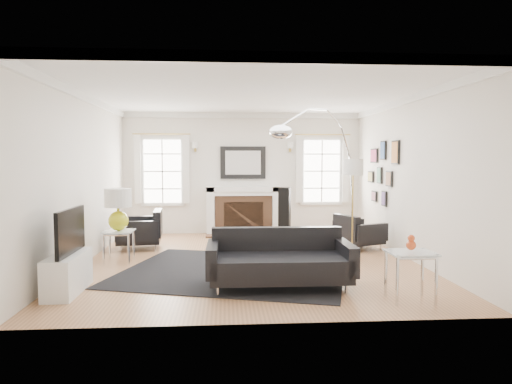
{
  "coord_description": "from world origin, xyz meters",
  "views": [
    {
      "loc": [
        -0.42,
        -7.63,
        1.71
      ],
      "look_at": [
        0.12,
        0.3,
        1.15
      ],
      "focal_mm": 32.0,
      "sensor_mm": 36.0,
      "label": 1
    }
  ],
  "objects": [
    {
      "name": "side_table_left",
      "position": [
        -2.2,
        0.06,
        0.43
      ],
      "size": [
        0.48,
        0.48,
        0.53
      ],
      "color": "silver",
      "rests_on": "floor"
    },
    {
      "name": "armchair_right",
      "position": [
        2.12,
        0.91,
        0.31
      ],
      "size": [
        0.96,
        1.01,
        0.55
      ],
      "color": "black",
      "rests_on": "floor"
    },
    {
      "name": "crown_molding",
      "position": [
        0.0,
        0.0,
        2.74
      ],
      "size": [
        5.5,
        6.0,
        0.12
      ],
      "primitive_type": "cube",
      "color": "white",
      "rests_on": "back_wall"
    },
    {
      "name": "gallery_wall",
      "position": [
        2.72,
        1.3,
        1.53
      ],
      "size": [
        0.04,
        1.73,
        1.29
      ],
      "color": "black",
      "rests_on": "right_wall"
    },
    {
      "name": "floor",
      "position": [
        0.0,
        0.0,
        0.0
      ],
      "size": [
        6.0,
        6.0,
        0.0
      ],
      "primitive_type": "plane",
      "color": "#96633F",
      "rests_on": "ground"
    },
    {
      "name": "arc_floor_lamp",
      "position": [
        1.29,
        0.48,
        1.48
      ],
      "size": [
        1.93,
        1.79,
        2.73
      ],
      "color": "silver",
      "rests_on": "floor"
    },
    {
      "name": "front_wall",
      "position": [
        0.0,
        -3.0,
        1.4
      ],
      "size": [
        5.5,
        0.04,
        2.8
      ],
      "primitive_type": "cube",
      "color": "silver",
      "rests_on": "floor"
    },
    {
      "name": "right_wall",
      "position": [
        2.75,
        0.0,
        1.4
      ],
      "size": [
        0.04,
        6.0,
        2.8
      ],
      "primitive_type": "cube",
      "color": "silver",
      "rests_on": "floor"
    },
    {
      "name": "speaker_tower",
      "position": [
        0.81,
        1.72,
        0.57
      ],
      "size": [
        0.29,
        0.29,
        1.14
      ],
      "primitive_type": "cube",
      "rotation": [
        0.0,
        0.0,
        -0.32
      ],
      "color": "black",
      "rests_on": "floor"
    },
    {
      "name": "nesting_table",
      "position": [
        1.82,
        -2.34,
        0.48
      ],
      "size": [
        0.55,
        0.46,
        0.6
      ],
      "color": "silver",
      "rests_on": "floor"
    },
    {
      "name": "window_left",
      "position": [
        -1.85,
        2.95,
        1.46
      ],
      "size": [
        1.24,
        0.15,
        1.62
      ],
      "color": "white",
      "rests_on": "back_wall"
    },
    {
      "name": "stick_floor_lamp",
      "position": [
        1.82,
        0.2,
        1.5
      ],
      "size": [
        0.35,
        0.35,
        1.73
      ],
      "color": "#B89640",
      "rests_on": "floor"
    },
    {
      "name": "fireplace",
      "position": [
        0.0,
        2.79,
        0.54
      ],
      "size": [
        1.7,
        0.69,
        1.11
      ],
      "color": "white",
      "rests_on": "floor"
    },
    {
      "name": "window_right",
      "position": [
        1.85,
        2.95,
        1.46
      ],
      "size": [
        1.24,
        0.15,
        1.62
      ],
      "color": "white",
      "rests_on": "back_wall"
    },
    {
      "name": "sofa",
      "position": [
        0.3,
        -1.6,
        0.34
      ],
      "size": [
        1.94,
        0.91,
        0.63
      ],
      "color": "black",
      "rests_on": "floor"
    },
    {
      "name": "left_wall",
      "position": [
        -2.75,
        0.0,
        1.4
      ],
      "size": [
        0.04,
        6.0,
        2.8
      ],
      "primitive_type": "cube",
      "color": "silver",
      "rests_on": "floor"
    },
    {
      "name": "area_rug",
      "position": [
        -0.3,
        -0.72,
        0.01
      ],
      "size": [
        3.95,
        3.57,
        0.01
      ],
      "primitive_type": "cube",
      "rotation": [
        0.0,
        0.0,
        -0.28
      ],
      "color": "black",
      "rests_on": "floor"
    },
    {
      "name": "coffee_table",
      "position": [
        0.15,
        -0.91,
        0.31
      ],
      "size": [
        0.77,
        0.77,
        0.34
      ],
      "color": "silver",
      "rests_on": "floor"
    },
    {
      "name": "mantel_mirror",
      "position": [
        0.0,
        2.95,
        1.65
      ],
      "size": [
        1.05,
        0.07,
        0.75
      ],
      "color": "black",
      "rests_on": "back_wall"
    },
    {
      "name": "orange_vase",
      "position": [
        1.82,
        -2.34,
        0.71
      ],
      "size": [
        0.12,
        0.12,
        0.19
      ],
      "color": "#D3471B",
      "rests_on": "nesting_table"
    },
    {
      "name": "gourd_lamp",
      "position": [
        -2.2,
        0.06,
        0.94
      ],
      "size": [
        0.44,
        0.44,
        0.71
      ],
      "color": "gold",
      "rests_on": "side_table_left"
    },
    {
      "name": "back_wall",
      "position": [
        0.0,
        3.0,
        1.4
      ],
      "size": [
        5.5,
        0.04,
        2.8
      ],
      "primitive_type": "cube",
      "color": "silver",
      "rests_on": "floor"
    },
    {
      "name": "ceiling",
      "position": [
        0.0,
        0.0,
        2.8
      ],
      "size": [
        5.5,
        6.0,
        0.02
      ],
      "primitive_type": "cube",
      "color": "white",
      "rests_on": "back_wall"
    },
    {
      "name": "tv_unit",
      "position": [
        -2.44,
        -1.7,
        0.33
      ],
      "size": [
        0.35,
        1.0,
        1.09
      ],
      "color": "white",
      "rests_on": "floor"
    },
    {
      "name": "armchair_left",
      "position": [
        -2.02,
        1.23,
        0.34
      ],
      "size": [
        0.89,
        0.98,
        0.61
      ],
      "color": "black",
      "rests_on": "floor"
    }
  ]
}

